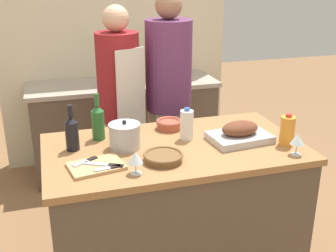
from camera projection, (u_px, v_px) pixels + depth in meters
kitchen_island at (174, 212)px, 2.68m from camera, size 1.53×0.85×0.92m
back_counter at (125, 126)px, 4.15m from camera, size 1.79×0.60×0.89m
back_wall at (115, 36)px, 4.17m from camera, size 2.29×0.10×2.55m
roasting_pan at (240, 134)px, 2.57m from camera, size 0.38×0.28×0.13m
wicker_basket at (163, 157)px, 2.31m from camera, size 0.22×0.22×0.05m
cutting_board at (96, 166)px, 2.24m from camera, size 0.31×0.25×0.02m
stock_pot at (125, 136)px, 2.46m from camera, size 0.19×0.19×0.17m
mixing_bowl at (169, 124)px, 2.76m from camera, size 0.17×0.17×0.06m
juice_jug at (287, 131)px, 2.50m from camera, size 0.09×0.09×0.19m
milk_jug at (187, 125)px, 2.58m from camera, size 0.08×0.08×0.20m
wine_bottle_green at (98, 121)px, 2.57m from camera, size 0.08×0.08×0.29m
wine_bottle_dark at (72, 132)px, 2.42m from camera, size 0.08×0.08×0.27m
wine_glass_left at (297, 140)px, 2.36m from camera, size 0.08×0.08×0.13m
wine_glass_right at (135, 158)px, 2.14m from camera, size 0.08×0.08×0.12m
knife_chef at (105, 165)px, 2.23m from camera, size 0.20×0.12×0.01m
knife_paring at (108, 168)px, 2.19m from camera, size 0.14×0.05×0.01m
knife_bread at (86, 161)px, 2.26m from camera, size 0.15×0.11×0.01m
stand_mixer at (123, 71)px, 3.85m from camera, size 0.18×0.14×0.32m
condiment_bottle_tall at (171, 74)px, 3.93m from camera, size 0.06×0.06×0.19m
condiment_bottle_short at (153, 70)px, 4.09m from camera, size 0.06×0.06×0.18m
condiment_bottle_extra at (105, 81)px, 3.78m from camera, size 0.06×0.06×0.14m
person_cook_aproned at (120, 104)px, 3.24m from camera, size 0.35×0.36×1.67m
person_cook_guest at (169, 94)px, 3.36m from camera, size 0.36×0.36×1.75m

